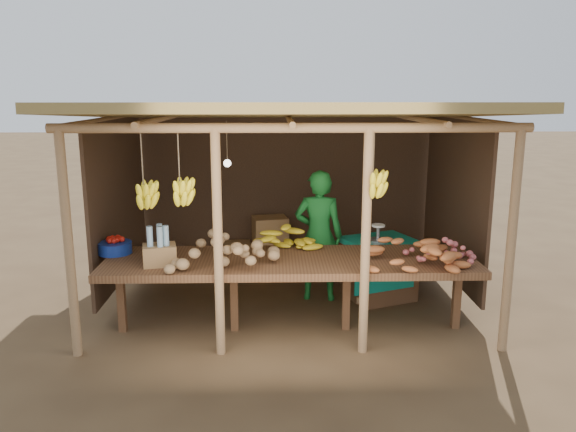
{
  "coord_description": "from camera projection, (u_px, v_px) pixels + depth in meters",
  "views": [
    {
      "loc": [
        -0.17,
        -6.63,
        2.52
      ],
      "look_at": [
        0.0,
        0.0,
        1.05
      ],
      "focal_mm": 35.0,
      "sensor_mm": 36.0,
      "label": 1
    }
  ],
  "objects": [
    {
      "name": "carton_stack",
      "position": [
        258.0,
        247.0,
        8.07
      ],
      "size": [
        1.05,
        0.45,
        0.76
      ],
      "color": "#9B7345",
      "rests_on": "ground"
    },
    {
      "name": "potato_heap",
      "position": [
        227.0,
        247.0,
        5.68
      ],
      "size": [
        1.15,
        0.75,
        0.37
      ],
      "primitive_type": null,
      "rotation": [
        0.0,
        0.0,
        -0.09
      ],
      "color": "#90704A",
      "rests_on": "counter"
    },
    {
      "name": "counter",
      "position": [
        290.0,
        264.0,
        5.93
      ],
      "size": [
        3.9,
        1.05,
        0.8
      ],
      "color": "brown",
      "rests_on": "ground"
    },
    {
      "name": "bottle_box",
      "position": [
        159.0,
        250.0,
        5.67
      ],
      "size": [
        0.38,
        0.32,
        0.41
      ],
      "color": "#9B7345",
      "rests_on": "counter"
    },
    {
      "name": "tarp_crate",
      "position": [
        380.0,
        267.0,
        6.94
      ],
      "size": [
        1.02,
        0.96,
        0.98
      ],
      "color": "brown",
      "rests_on": "ground"
    },
    {
      "name": "ground",
      "position": [
        288.0,
        298.0,
        7.01
      ],
      "size": [
        60.0,
        60.0,
        0.0
      ],
      "primitive_type": "plane",
      "color": "brown",
      "rests_on": "ground"
    },
    {
      "name": "tomato_basin",
      "position": [
        115.0,
        247.0,
        6.09
      ],
      "size": [
        0.36,
        0.36,
        0.19
      ],
      "rotation": [
        0.0,
        0.0,
        -0.41
      ],
      "color": "navy",
      "rests_on": "counter"
    },
    {
      "name": "burlap_sacks",
      "position": [
        162.0,
        260.0,
        7.77
      ],
      "size": [
        0.81,
        0.42,
        0.57
      ],
      "color": "#463020",
      "rests_on": "ground"
    },
    {
      "name": "banana_pile",
      "position": [
        285.0,
        233.0,
        6.29
      ],
      "size": [
        0.73,
        0.54,
        0.35
      ],
      "primitive_type": null,
      "rotation": [
        0.0,
        0.0,
        0.24
      ],
      "color": "gold",
      "rests_on": "counter"
    },
    {
      "name": "vendor",
      "position": [
        319.0,
        236.0,
        6.83
      ],
      "size": [
        0.63,
        0.46,
        1.61
      ],
      "primitive_type": "imported",
      "rotation": [
        0.0,
        0.0,
        3.01
      ],
      "color": "#176725",
      "rests_on": "ground"
    },
    {
      "name": "sweet_potato_heap",
      "position": [
        414.0,
        248.0,
        5.67
      ],
      "size": [
        1.1,
        0.79,
        0.36
      ],
      "primitive_type": null,
      "rotation": [
        0.0,
        0.0,
        -0.21
      ],
      "color": "#B5602E",
      "rests_on": "counter"
    },
    {
      "name": "onion_heap",
      "position": [
        442.0,
        246.0,
        5.76
      ],
      "size": [
        0.76,
        0.54,
        0.35
      ],
      "primitive_type": null,
      "rotation": [
        0.0,
        0.0,
        0.19
      ],
      "color": "#C05D5F",
      "rests_on": "counter"
    },
    {
      "name": "stall_structure",
      "position": [
        284.0,
        145.0,
        6.54
      ],
      "size": [
        4.7,
        3.5,
        2.43
      ],
      "color": "#A27B53",
      "rests_on": "ground"
    }
  ]
}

